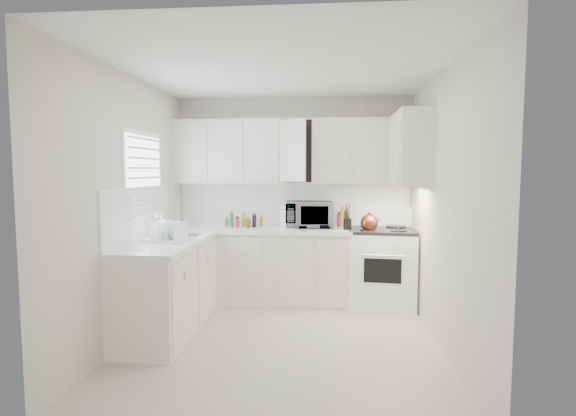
# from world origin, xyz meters

# --- Properties ---
(floor) EXTENTS (3.20, 3.20, 0.00)m
(floor) POSITION_xyz_m (0.00, 0.00, 0.00)
(floor) COLOR #B8B2A8
(floor) RESTS_ON ground
(ceiling) EXTENTS (3.20, 3.20, 0.00)m
(ceiling) POSITION_xyz_m (0.00, 0.00, 2.60)
(ceiling) COLOR white
(ceiling) RESTS_ON ground
(wall_back) EXTENTS (3.00, 0.00, 3.00)m
(wall_back) POSITION_xyz_m (0.00, 1.60, 1.30)
(wall_back) COLOR beige
(wall_back) RESTS_ON ground
(wall_front) EXTENTS (3.00, 0.00, 3.00)m
(wall_front) POSITION_xyz_m (0.00, -1.60, 1.30)
(wall_front) COLOR beige
(wall_front) RESTS_ON ground
(wall_left) EXTENTS (0.00, 3.20, 3.20)m
(wall_left) POSITION_xyz_m (-1.50, 0.00, 1.30)
(wall_left) COLOR beige
(wall_left) RESTS_ON ground
(wall_right) EXTENTS (0.00, 3.20, 3.20)m
(wall_right) POSITION_xyz_m (1.50, 0.00, 1.30)
(wall_right) COLOR beige
(wall_right) RESTS_ON ground
(window_blinds) EXTENTS (0.06, 0.96, 1.06)m
(window_blinds) POSITION_xyz_m (-1.48, 0.35, 1.55)
(window_blinds) COLOR white
(window_blinds) RESTS_ON wall_left
(lower_cabinets_back) EXTENTS (2.22, 0.60, 0.90)m
(lower_cabinets_back) POSITION_xyz_m (-0.39, 1.30, 0.45)
(lower_cabinets_back) COLOR beige
(lower_cabinets_back) RESTS_ON floor
(lower_cabinets_left) EXTENTS (0.60, 1.60, 0.90)m
(lower_cabinets_left) POSITION_xyz_m (-1.20, 0.20, 0.45)
(lower_cabinets_left) COLOR beige
(lower_cabinets_left) RESTS_ON floor
(countertop_back) EXTENTS (2.24, 0.64, 0.05)m
(countertop_back) POSITION_xyz_m (-0.39, 1.29, 0.93)
(countertop_back) COLOR silver
(countertop_back) RESTS_ON lower_cabinets_back
(countertop_left) EXTENTS (0.64, 1.62, 0.05)m
(countertop_left) POSITION_xyz_m (-1.19, 0.20, 0.93)
(countertop_left) COLOR silver
(countertop_left) RESTS_ON lower_cabinets_left
(backsplash_back) EXTENTS (2.98, 0.02, 0.55)m
(backsplash_back) POSITION_xyz_m (0.00, 1.59, 1.23)
(backsplash_back) COLOR silver
(backsplash_back) RESTS_ON wall_back
(backsplash_left) EXTENTS (0.02, 1.60, 0.55)m
(backsplash_left) POSITION_xyz_m (-1.49, 0.20, 1.23)
(backsplash_left) COLOR silver
(backsplash_left) RESTS_ON wall_left
(upper_cabinets_back) EXTENTS (3.00, 0.33, 0.80)m
(upper_cabinets_back) POSITION_xyz_m (0.00, 1.44, 1.50)
(upper_cabinets_back) COLOR beige
(upper_cabinets_back) RESTS_ON wall_back
(upper_cabinets_right) EXTENTS (0.33, 0.90, 0.80)m
(upper_cabinets_right) POSITION_xyz_m (1.33, 0.82, 1.50)
(upper_cabinets_right) COLOR beige
(upper_cabinets_right) RESTS_ON wall_right
(sink) EXTENTS (0.42, 0.38, 0.30)m
(sink) POSITION_xyz_m (-1.19, 0.55, 1.07)
(sink) COLOR gray
(sink) RESTS_ON countertop_left
(stove) EXTENTS (0.86, 0.73, 1.22)m
(stove) POSITION_xyz_m (1.11, 1.27, 0.61)
(stove) COLOR white
(stove) RESTS_ON floor
(tea_kettle) EXTENTS (0.31, 0.29, 0.24)m
(tea_kettle) POSITION_xyz_m (0.93, 1.11, 1.06)
(tea_kettle) COLOR maroon
(tea_kettle) RESTS_ON stove
(frying_pan) EXTENTS (0.26, 0.43, 0.04)m
(frying_pan) POSITION_xyz_m (1.29, 1.43, 0.96)
(frying_pan) COLOR black
(frying_pan) RESTS_ON stove
(microwave) EXTENTS (0.61, 0.37, 0.40)m
(microwave) POSITION_xyz_m (0.21, 1.38, 1.15)
(microwave) COLOR gray
(microwave) RESTS_ON countertop_back
(rice_cooker) EXTENTS (0.32, 0.32, 0.26)m
(rice_cooker) POSITION_xyz_m (-0.02, 1.32, 1.08)
(rice_cooker) COLOR white
(rice_cooker) RESTS_ON countertop_back
(paper_towel) EXTENTS (0.12, 0.12, 0.27)m
(paper_towel) POSITION_xyz_m (-0.10, 1.43, 1.08)
(paper_towel) COLOR white
(paper_towel) RESTS_ON countertop_back
(utensil_crock) EXTENTS (0.13, 0.13, 0.33)m
(utensil_crock) POSITION_xyz_m (0.68, 1.20, 1.11)
(utensil_crock) COLOR black
(utensil_crock) RESTS_ON countertop_back
(dish_rack) EXTENTS (0.46, 0.37, 0.23)m
(dish_rack) POSITION_xyz_m (-1.16, 0.14, 1.07)
(dish_rack) COLOR white
(dish_rack) RESTS_ON countertop_left
(spice_left_0) EXTENTS (0.06, 0.06, 0.13)m
(spice_left_0) POSITION_xyz_m (-0.85, 1.42, 1.02)
(spice_left_0) COLOR olive
(spice_left_0) RESTS_ON countertop_back
(spice_left_1) EXTENTS (0.06, 0.06, 0.13)m
(spice_left_1) POSITION_xyz_m (-0.78, 1.33, 1.02)
(spice_left_1) COLOR #2A7F3B
(spice_left_1) RESTS_ON countertop_back
(spice_left_2) EXTENTS (0.06, 0.06, 0.13)m
(spice_left_2) POSITION_xyz_m (-0.70, 1.42, 1.02)
(spice_left_2) COLOR #D71C44
(spice_left_2) RESTS_ON countertop_back
(spice_left_3) EXTENTS (0.06, 0.06, 0.13)m
(spice_left_3) POSITION_xyz_m (-0.62, 1.33, 1.02)
(spice_left_3) COLOR #ABBE2C
(spice_left_3) RESTS_ON countertop_back
(spice_left_4) EXTENTS (0.06, 0.06, 0.13)m
(spice_left_4) POSITION_xyz_m (-0.55, 1.42, 1.02)
(spice_left_4) COLOR brown
(spice_left_4) RESTS_ON countertop_back
(spice_left_5) EXTENTS (0.06, 0.06, 0.13)m
(spice_left_5) POSITION_xyz_m (-0.47, 1.33, 1.02)
(spice_left_5) COLOR black
(spice_left_5) RESTS_ON countertop_back
(spice_left_6) EXTENTS (0.06, 0.06, 0.13)m
(spice_left_6) POSITION_xyz_m (-0.40, 1.42, 1.02)
(spice_left_6) COLOR olive
(spice_left_6) RESTS_ON countertop_back
(sauce_right_0) EXTENTS (0.06, 0.06, 0.19)m
(sauce_right_0) POSITION_xyz_m (0.58, 1.46, 1.05)
(sauce_right_0) COLOR #D71C44
(sauce_right_0) RESTS_ON countertop_back
(sauce_right_1) EXTENTS (0.06, 0.06, 0.19)m
(sauce_right_1) POSITION_xyz_m (0.64, 1.40, 1.05)
(sauce_right_1) COLOR #ABBE2C
(sauce_right_1) RESTS_ON countertop_back
(sauce_right_2) EXTENTS (0.06, 0.06, 0.19)m
(sauce_right_2) POSITION_xyz_m (0.69, 1.46, 1.05)
(sauce_right_2) COLOR brown
(sauce_right_2) RESTS_ON countertop_back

